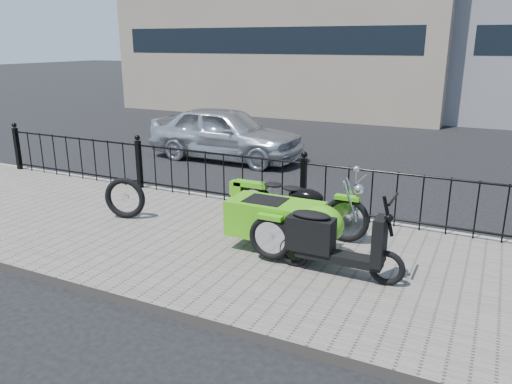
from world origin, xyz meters
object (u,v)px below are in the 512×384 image
at_px(scooter, 331,241).
at_px(sedan_car, 226,133).
at_px(spare_tire, 125,198).
at_px(motorcycle_sidecar, 291,217).

xyz_separation_m(scooter, sedan_car, (-4.61, 5.49, 0.14)).
relative_size(scooter, spare_tire, 2.35).
bearing_deg(spare_tire, scooter, -7.63).
height_order(motorcycle_sidecar, spare_tire, motorcycle_sidecar).
bearing_deg(spare_tire, motorcycle_sidecar, 0.04).
relative_size(motorcycle_sidecar, sedan_car, 0.56).
height_order(scooter, sedan_car, sedan_car).
xyz_separation_m(spare_tire, sedan_car, (-0.91, 4.99, 0.22)).
distance_m(motorcycle_sidecar, sedan_car, 6.32).
bearing_deg(sedan_car, spare_tire, -168.78).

